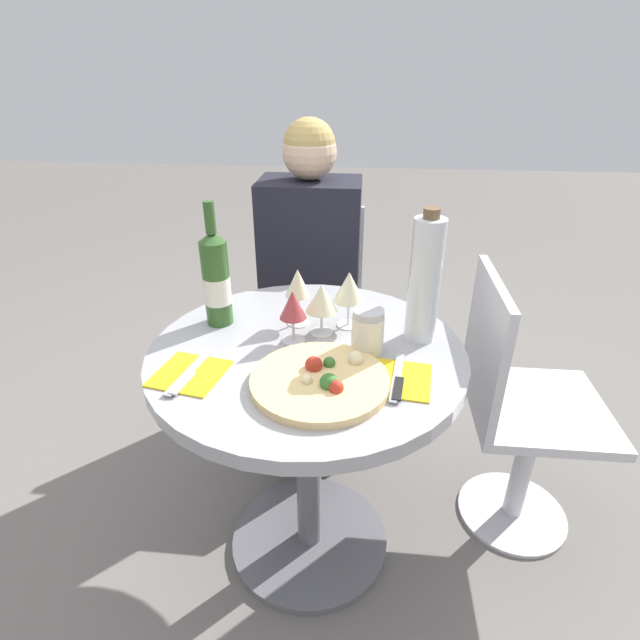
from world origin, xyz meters
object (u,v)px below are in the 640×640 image
at_px(chair_behind_diner, 313,315).
at_px(pizza_large, 321,380).
at_px(chair_empty_side, 516,413).
at_px(tall_carafe, 425,280).
at_px(dining_table, 308,405).
at_px(wine_bottle, 216,279).
at_px(seated_diner, 308,307).

relative_size(chair_behind_diner, pizza_large, 2.72).
xyz_separation_m(chair_empty_side, tall_carafe, (-0.32, -0.09, 0.45)).
relative_size(dining_table, wine_bottle, 2.37).
bearing_deg(seated_diner, chair_behind_diner, -90.00).
height_order(dining_table, chair_empty_side, chair_empty_side).
distance_m(chair_behind_diner, seated_diner, 0.18).
height_order(dining_table, seated_diner, seated_diner).
xyz_separation_m(chair_empty_side, wine_bottle, (-0.85, -0.06, 0.42)).
xyz_separation_m(dining_table, chair_empty_side, (0.60, 0.17, -0.12)).
bearing_deg(tall_carafe, chair_behind_diner, 117.91).
bearing_deg(dining_table, wine_bottle, 155.17).
bearing_deg(pizza_large, seated_diner, 98.90).
height_order(seated_diner, pizza_large, seated_diner).
height_order(chair_empty_side, tall_carafe, tall_carafe).
height_order(seated_diner, tall_carafe, seated_diner).
height_order(chair_empty_side, wine_bottle, wine_bottle).
height_order(chair_behind_diner, pizza_large, chair_behind_diner).
xyz_separation_m(wine_bottle, tall_carafe, (0.53, -0.04, 0.03)).
bearing_deg(chair_behind_diner, tall_carafe, 117.91).
xyz_separation_m(dining_table, tall_carafe, (0.28, 0.08, 0.34)).
bearing_deg(pizza_large, chair_behind_diner, 97.49).
distance_m(chair_behind_diner, pizza_large, 0.95).
bearing_deg(pizza_large, chair_empty_side, 30.37).
xyz_separation_m(dining_table, seated_diner, (-0.07, 0.60, -0.01)).
distance_m(pizza_large, wine_bottle, 0.42).
bearing_deg(chair_behind_diner, chair_empty_side, 139.68).
xyz_separation_m(seated_diner, tall_carafe, (0.35, -0.52, 0.34)).
distance_m(chair_behind_diner, chair_empty_side, 0.88).
height_order(seated_diner, wine_bottle, seated_diner).
bearing_deg(wine_bottle, chair_empty_side, 3.78).
distance_m(dining_table, chair_behind_diner, 0.75).
distance_m(pizza_large, tall_carafe, 0.36).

